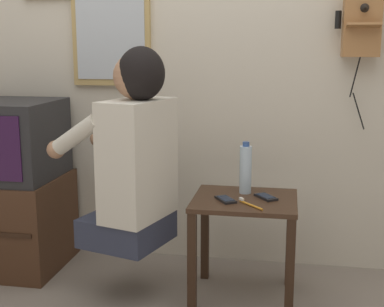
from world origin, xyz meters
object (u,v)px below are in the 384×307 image
(television, at_px, (2,139))
(wall_mirror, at_px, (111,21))
(cell_phone_spare, at_px, (266,197))
(wall_phone_antique, at_px, (362,14))
(cell_phone_held, at_px, (226,199))
(person, at_px, (134,153))
(water_bottle, at_px, (246,169))
(toothbrush, at_px, (249,204))

(television, distance_m, wall_mirror, 0.89)
(television, relative_size, cell_phone_spare, 4.37)
(wall_phone_antique, bearing_deg, wall_mirror, 178.28)
(wall_mirror, bearing_deg, cell_phone_spare, -25.97)
(cell_phone_held, bearing_deg, person, 152.74)
(television, bearing_deg, water_bottle, -3.23)
(cell_phone_held, distance_m, toothbrush, 0.13)
(television, relative_size, wall_phone_antique, 0.70)
(person, height_order, wall_phone_antique, wall_phone_antique)
(person, relative_size, wall_mirror, 1.33)
(person, bearing_deg, wall_mirror, 43.68)
(person, bearing_deg, water_bottle, -52.79)
(water_bottle, height_order, toothbrush, water_bottle)
(wall_mirror, xyz_separation_m, water_bottle, (0.80, -0.36, -0.73))
(person, distance_m, wall_phone_antique, 1.36)
(television, height_order, wall_mirror, wall_mirror)
(cell_phone_spare, height_order, water_bottle, water_bottle)
(television, distance_m, water_bottle, 1.35)
(toothbrush, bearing_deg, wall_phone_antique, 3.53)
(television, distance_m, cell_phone_spare, 1.47)
(water_bottle, bearing_deg, toothbrush, -80.40)
(cell_phone_spare, height_order, toothbrush, toothbrush)
(water_bottle, bearing_deg, person, -159.54)
(wall_phone_antique, distance_m, wall_mirror, 1.35)
(person, bearing_deg, wall_phone_antique, -47.43)
(wall_phone_antique, height_order, toothbrush, wall_phone_antique)
(cell_phone_spare, bearing_deg, wall_phone_antique, 6.06)
(cell_phone_spare, bearing_deg, wall_mirror, 118.03)
(wall_mirror, relative_size, water_bottle, 2.75)
(television, height_order, water_bottle, television)
(wall_phone_antique, relative_size, toothbrush, 6.45)
(cell_phone_held, bearing_deg, cell_phone_spare, -9.89)
(toothbrush, bearing_deg, television, 125.78)
(person, relative_size, cell_phone_held, 6.95)
(television, relative_size, toothbrush, 4.54)
(person, height_order, toothbrush, person)
(wall_phone_antique, xyz_separation_m, cell_phone_held, (-0.63, -0.48, -0.87))
(television, distance_m, wall_phone_antique, 2.02)
(wall_phone_antique, height_order, water_bottle, wall_phone_antique)
(toothbrush, bearing_deg, wall_mirror, 102.95)
(wall_mirror, height_order, cell_phone_held, wall_mirror)
(wall_mirror, bearing_deg, television, -152.14)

